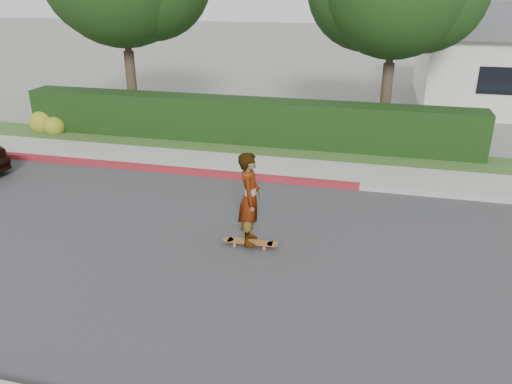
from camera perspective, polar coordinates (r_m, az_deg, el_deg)
ground at (r=9.59m, az=4.43°, el=-8.33°), size 120.00×120.00×0.00m
road at (r=9.59m, az=4.43°, el=-8.30°), size 60.00×8.00×0.01m
curb_far at (r=13.22m, az=7.44°, el=0.99°), size 60.00×0.20×0.15m
curb_red_section at (r=14.56m, az=-12.49°, el=2.74°), size 12.00×0.21×0.15m
sidewalk_far at (r=14.06m, az=7.88°, el=2.26°), size 60.00×1.60×0.12m
planting_strip at (r=15.56m, az=8.54°, el=4.24°), size 60.00×1.60×0.10m
hedge at (r=16.44m, az=-1.63°, el=8.04°), size 15.00×1.00×1.50m
flowering_shrub at (r=19.20m, az=-22.80°, el=7.16°), size 1.40×1.00×0.90m
skateboard at (r=10.14m, az=-0.68°, el=-5.76°), size 1.15×0.26×0.11m
skateboarder at (r=9.71m, az=-0.70°, el=-0.78°), size 0.56×0.76×1.89m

